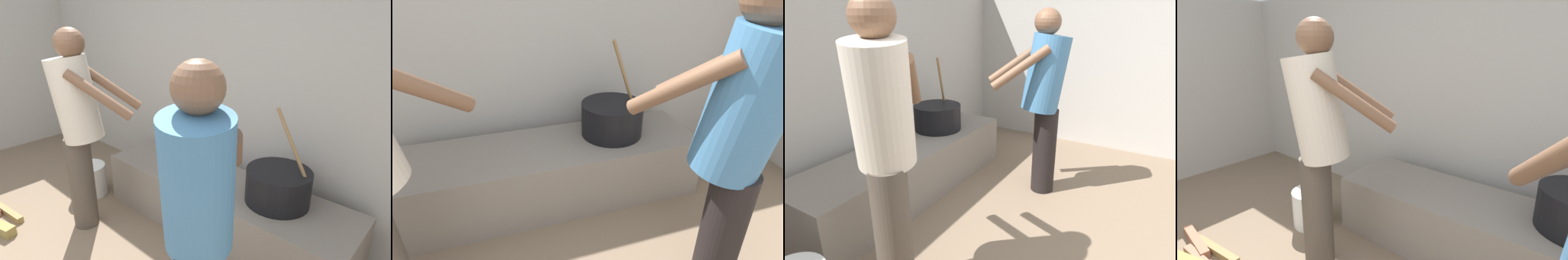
# 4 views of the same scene
# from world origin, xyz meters

# --- Properties ---
(block_enclosure_rear) EXTENTS (5.51, 0.20, 2.00)m
(block_enclosure_rear) POSITION_xyz_m (0.00, 2.54, 1.00)
(block_enclosure_rear) COLOR #ADA8A0
(block_enclosure_rear) RESTS_ON ground_plane
(hearth_ledge) EXTENTS (2.12, 0.60, 0.44)m
(hearth_ledge) POSITION_xyz_m (0.58, 2.02, 0.22)
(hearth_ledge) COLOR slate
(hearth_ledge) RESTS_ON ground_plane
(cooking_pot_main) EXTENTS (0.45, 0.45, 0.70)m
(cooking_pot_main) POSITION_xyz_m (1.05, 2.06, 0.57)
(cooking_pot_main) COLOR black
(cooking_pot_main) RESTS_ON hearth_ledge
(cook_in_cream_shirt) EXTENTS (0.72, 0.66, 1.61)m
(cook_in_cream_shirt) POSITION_xyz_m (-0.28, 1.35, 0.92)
(cook_in_cream_shirt) COLOR #4C4238
(cook_in_cream_shirt) RESTS_ON ground_plane
(cook_in_blue_shirt) EXTENTS (0.62, 0.72, 1.55)m
(cook_in_blue_shirt) POSITION_xyz_m (1.20, 1.06, 0.89)
(cook_in_blue_shirt) COLOR black
(cook_in_blue_shirt) RESTS_ON ground_plane
(bucket_white_plastic) EXTENTS (0.32, 0.32, 0.30)m
(bucket_white_plastic) POSITION_xyz_m (-0.72, 1.61, 0.15)
(bucket_white_plastic) COLOR silver
(bucket_white_plastic) RESTS_ON ground_plane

